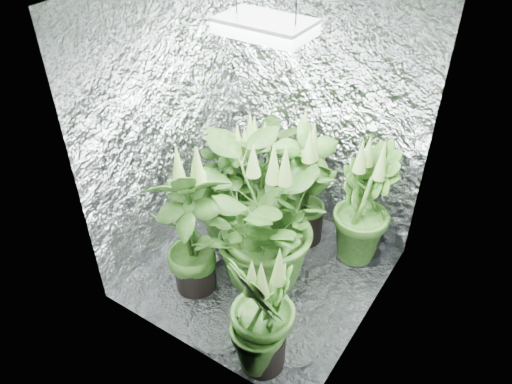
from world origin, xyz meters
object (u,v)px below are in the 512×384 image
at_px(plant_f, 191,229).
at_px(grow_lamp, 265,27).
at_px(plant_e, 261,225).
at_px(plant_b, 305,188).
at_px(circulation_fan, 368,242).
at_px(plant_a, 261,176).
at_px(plant_g, 263,315).
at_px(plant_c, 364,207).
at_px(plant_d, 232,189).

bearing_deg(plant_f, grow_lamp, 48.18).
bearing_deg(plant_e, plant_b, 89.07).
xyz_separation_m(plant_e, plant_f, (-0.37, -0.28, -0.01)).
height_order(grow_lamp, plant_f, grow_lamp).
distance_m(grow_lamp, circulation_fan, 1.85).
distance_m(plant_a, plant_g, 1.31).
bearing_deg(plant_b, plant_c, 7.34).
distance_m(plant_b, plant_d, 0.54).
relative_size(plant_c, plant_g, 1.05).
xyz_separation_m(plant_b, plant_d, (-0.45, -0.31, 0.01)).
height_order(plant_e, circulation_fan, plant_e).
bearing_deg(plant_c, plant_f, -131.71).
bearing_deg(plant_a, circulation_fan, 6.49).
bearing_deg(plant_c, plant_b, -172.66).
height_order(plant_g, circulation_fan, plant_g).
xyz_separation_m(grow_lamp, plant_g, (0.41, -0.64, -1.39)).
height_order(grow_lamp, plant_g, grow_lamp).
distance_m(plant_g, circulation_fan, 1.24).
bearing_deg(plant_g, circulation_fan, 81.56).
distance_m(plant_a, circulation_fan, 0.96).
bearing_deg(plant_e, plant_g, -56.35).
bearing_deg(grow_lamp, plant_d, 153.76).
relative_size(plant_e, circulation_fan, 3.30).
height_order(plant_a, plant_e, plant_e).
bearing_deg(plant_a, grow_lamp, -55.75).
distance_m(plant_e, plant_f, 0.46).
bearing_deg(circulation_fan, plant_b, -173.85).
relative_size(plant_c, circulation_fan, 2.65).
distance_m(plant_b, circulation_fan, 0.62).
xyz_separation_m(grow_lamp, plant_c, (0.50, 0.56, -1.36)).
bearing_deg(plant_b, plant_a, -171.73).
distance_m(grow_lamp, plant_b, 1.44).
xyz_separation_m(plant_a, plant_d, (-0.09, -0.26, -0.00)).
xyz_separation_m(grow_lamp, plant_a, (-0.31, 0.45, -1.34)).
bearing_deg(plant_c, plant_a, -172.24).
bearing_deg(plant_a, plant_b, 8.27).
height_order(plant_d, plant_g, plant_d).
xyz_separation_m(plant_e, plant_g, (0.37, -0.55, -0.10)).
distance_m(plant_a, plant_b, 0.36).
bearing_deg(circulation_fan, grow_lamp, -135.59).
distance_m(grow_lamp, plant_d, 1.41).
relative_size(plant_g, circulation_fan, 2.52).
distance_m(grow_lamp, plant_g, 1.58).
bearing_deg(plant_d, plant_a, 71.57).
distance_m(plant_f, plant_g, 0.79).
bearing_deg(plant_c, plant_g, -94.49).
distance_m(plant_f, circulation_fan, 1.35).
xyz_separation_m(plant_b, plant_f, (-0.38, -0.87, 0.05)).
distance_m(plant_a, plant_c, 0.82).
xyz_separation_m(grow_lamp, plant_d, (-0.40, 0.19, -1.34)).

